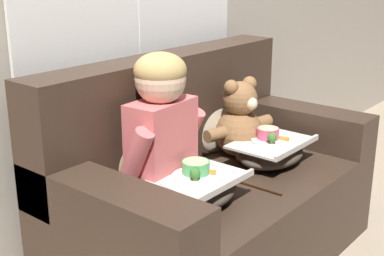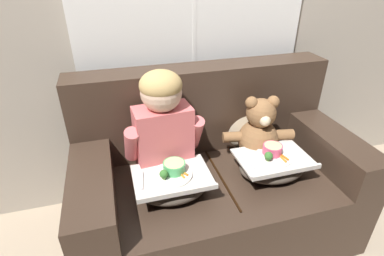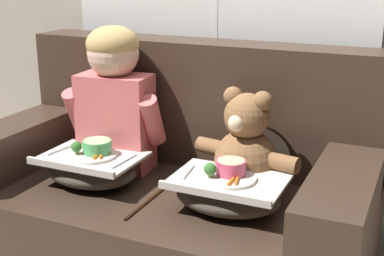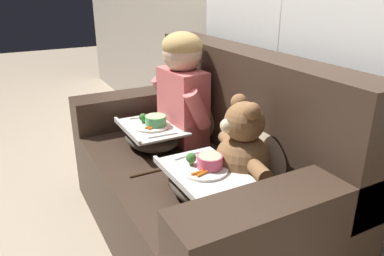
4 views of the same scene
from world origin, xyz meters
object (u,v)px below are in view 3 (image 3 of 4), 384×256
object	(u,v)px
throw_pillow_behind_teddy	(258,139)
teddy_bear	(245,149)
lap_tray_teddy	(227,192)
throw_pillow_behind_child	(135,122)
lap_tray_child	(92,168)
couch	(175,202)
child_figure	(115,92)

from	to	relation	value
throw_pillow_behind_teddy	teddy_bear	distance (m)	0.17
lap_tray_teddy	teddy_bear	bearing A→B (deg)	90.20
throw_pillow_behind_teddy	lap_tray_teddy	bearing A→B (deg)	-90.07
teddy_bear	lap_tray_teddy	world-z (taller)	teddy_bear
throw_pillow_behind_teddy	lap_tray_teddy	size ratio (longest dim) A/B	0.91
throw_pillow_behind_teddy	throw_pillow_behind_child	bearing A→B (deg)	180.00
throw_pillow_behind_teddy	lap_tray_child	size ratio (longest dim) A/B	0.92
throw_pillow_behind_child	throw_pillow_behind_teddy	world-z (taller)	throw_pillow_behind_teddy
couch	throw_pillow_behind_child	world-z (taller)	couch
child_figure	teddy_bear	xyz separation A→B (m)	(0.61, -0.00, -0.17)
throw_pillow_behind_teddy	lap_tray_teddy	distance (m)	0.39
throw_pillow_behind_teddy	teddy_bear	size ratio (longest dim) A/B	0.83
throw_pillow_behind_teddy	lap_tray_teddy	world-z (taller)	throw_pillow_behind_teddy
child_figure	lap_tray_teddy	bearing A→B (deg)	-18.32
throw_pillow_behind_teddy	couch	bearing A→B (deg)	-146.76
couch	lap_tray_child	world-z (taller)	couch
throw_pillow_behind_teddy	child_figure	xyz separation A→B (m)	(-0.61, -0.17, 0.18)
throw_pillow_behind_teddy	lap_tray_child	xyz separation A→B (m)	(-0.61, -0.37, -0.10)
couch	lap_tray_teddy	bearing A→B (deg)	-29.25
child_figure	lap_tray_teddy	world-z (taller)	child_figure
throw_pillow_behind_child	lap_tray_child	bearing A→B (deg)	-89.89
throw_pillow_behind_child	throw_pillow_behind_teddy	xyz separation A→B (m)	(0.61, 0.00, 0.00)
teddy_bear	lap_tray_child	distance (m)	0.65
throw_pillow_behind_child	couch	bearing A→B (deg)	-33.24
couch	lap_tray_teddy	xyz separation A→B (m)	(0.31, -0.17, 0.17)
teddy_bear	child_figure	bearing A→B (deg)	179.56
throw_pillow_behind_child	lap_tray_child	xyz separation A→B (m)	(0.00, -0.37, -0.10)
couch	lap_tray_child	xyz separation A→B (m)	(-0.31, -0.17, 0.17)
child_figure	lap_tray_child	size ratio (longest dim) A/B	1.55
couch	lap_tray_child	distance (m)	0.39
throw_pillow_behind_child	teddy_bear	distance (m)	0.64
throw_pillow_behind_teddy	lap_tray_child	world-z (taller)	throw_pillow_behind_teddy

